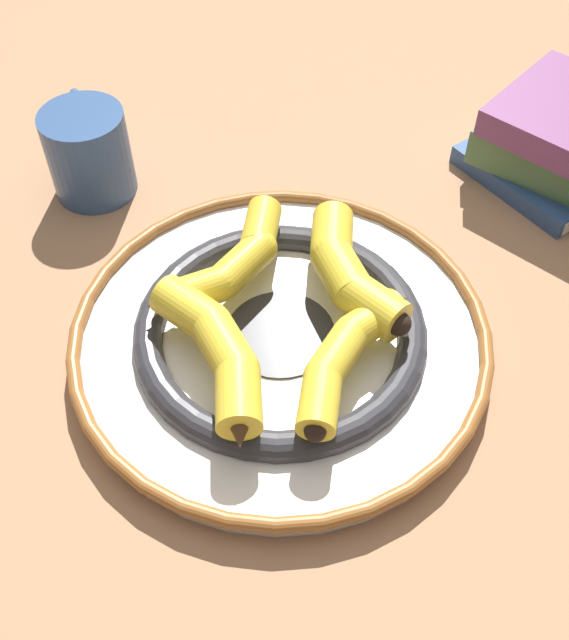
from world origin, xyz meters
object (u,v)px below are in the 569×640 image
(decorative_bowl, at_px, (284,335))
(banana_a, at_px, (232,263))
(banana_c, at_px, (346,354))
(coffee_mug, at_px, (88,151))
(banana_d, at_px, (218,352))
(book_stack, at_px, (568,144))
(banana_b, at_px, (347,268))

(decorative_bowl, relative_size, banana_a, 2.64)
(banana_a, xyz_separation_m, banana_c, (-0.12, -0.08, -0.00))
(coffee_mug, bearing_deg, banana_c, -154.07)
(banana_d, bearing_deg, book_stack, -78.68)
(banana_a, bearing_deg, decorative_bowl, -102.46)
(banana_a, height_order, book_stack, book_stack)
(book_stack, bearing_deg, banana_b, -97.05)
(banana_a, height_order, banana_d, banana_d)
(banana_c, xyz_separation_m, banana_d, (0.02, 0.10, 0.00))
(banana_a, bearing_deg, coffee_mug, 79.78)
(banana_c, bearing_deg, book_stack, 168.52)
(decorative_bowl, xyz_separation_m, banana_d, (-0.04, 0.06, 0.04))
(banana_c, height_order, banana_d, banana_d)
(decorative_bowl, relative_size, book_stack, 1.63)
(banana_a, xyz_separation_m, banana_b, (-0.03, -0.10, 0.00))
(book_stack, xyz_separation_m, coffee_mug, (0.08, 0.52, 0.00))
(decorative_bowl, distance_m, banana_d, 0.08)
(banana_b, xyz_separation_m, banana_c, (-0.09, 0.02, -0.00))
(banana_a, relative_size, book_stack, 0.62)
(banana_c, bearing_deg, banana_d, -60.02)
(decorative_bowl, height_order, coffee_mug, coffee_mug)
(decorative_bowl, bearing_deg, banana_c, -144.26)
(decorative_bowl, bearing_deg, banana_a, 30.91)
(book_stack, bearing_deg, coffee_mug, -133.19)
(book_stack, height_order, coffee_mug, coffee_mug)
(book_stack, relative_size, coffee_mug, 1.65)
(banana_c, relative_size, coffee_mug, 0.98)
(banana_a, bearing_deg, book_stack, -26.15)
(banana_b, xyz_separation_m, book_stack, (0.15, -0.28, -0.01))
(banana_c, bearing_deg, banana_a, -106.35)
(banana_b, height_order, coffee_mug, coffee_mug)
(book_stack, distance_m, coffee_mug, 0.52)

